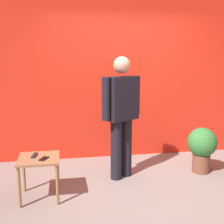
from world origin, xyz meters
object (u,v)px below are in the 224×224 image
standing_person (121,112)px  tv_remote (34,155)px  potted_plant (202,146)px  side_table (39,164)px  cell_phone (44,159)px

standing_person → tv_remote: bearing=-161.2°
potted_plant → standing_person: bearing=178.7°
side_table → cell_phone: cell_phone is taller
side_table → cell_phone: 0.13m
cell_phone → potted_plant: (2.28, 0.50, -0.12)m
cell_phone → potted_plant: size_ratio=0.21×
tv_remote → potted_plant: 2.43m
standing_person → tv_remote: size_ratio=10.17×
cell_phone → side_table: bearing=159.1°
potted_plant → side_table: bearing=-169.6°
side_table → potted_plant: 2.39m
potted_plant → cell_phone: bearing=-167.6°
standing_person → potted_plant: 1.35m
cell_phone → tv_remote: tv_remote is taller
side_table → potted_plant: (2.35, 0.43, -0.03)m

